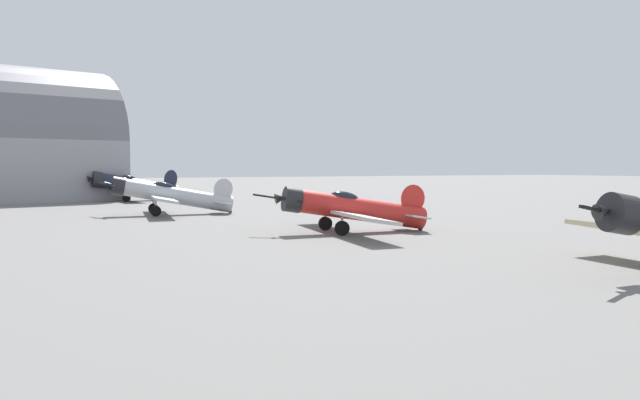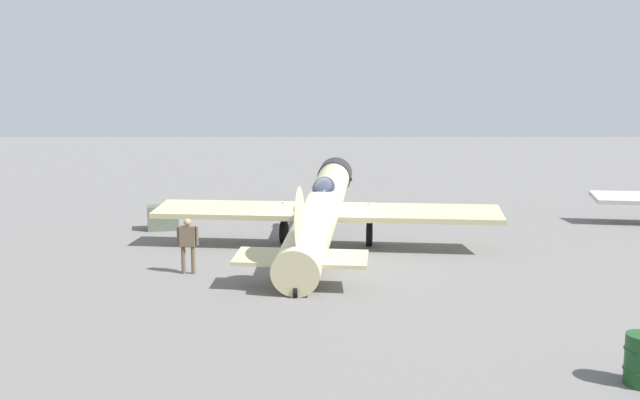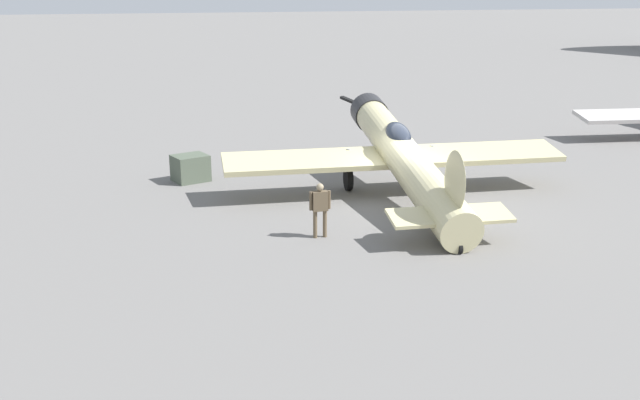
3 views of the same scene
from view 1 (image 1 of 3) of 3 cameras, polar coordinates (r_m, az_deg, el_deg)
airplane_mid_apron at (r=37.21m, az=2.56°, el=-0.75°), size 9.80×13.30×2.77m
airplane_far_line at (r=52.18m, az=-12.86°, el=0.44°), size 9.82×10.74×2.99m
airplane_outer_stand at (r=74.22m, az=-15.81°, el=1.20°), size 9.83×10.30×3.44m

